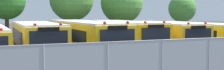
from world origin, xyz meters
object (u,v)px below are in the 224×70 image
at_px(school_bus_3, 126,36).
at_px(traffic_cone, 202,64).
at_px(tree_4, 182,9).
at_px(tree_3, 122,2).
at_px(school_bus_5, 196,35).
at_px(school_bus_1, 37,40).
at_px(school_bus_4, 163,36).
at_px(school_bus_2, 84,38).
at_px(tree_1, 6,1).

height_order(school_bus_3, traffic_cone, school_bus_3).
distance_m(school_bus_3, tree_4, 15.22).
relative_size(tree_3, traffic_cone, 10.76).
relative_size(school_bus_5, tree_3, 1.73).
distance_m(school_bus_3, tree_3, 9.63).
bearing_deg(school_bus_1, school_bus_3, -178.78).
distance_m(school_bus_4, school_bus_5, 3.28).
relative_size(school_bus_2, tree_4, 2.12).
relative_size(school_bus_3, tree_1, 1.53).
height_order(tree_3, tree_4, tree_3).
bearing_deg(tree_3, tree_1, -174.79).
height_order(school_bus_1, school_bus_3, school_bus_3).
bearing_deg(traffic_cone, tree_4, 57.99).
bearing_deg(school_bus_5, tree_1, -25.69).
distance_m(school_bus_2, school_bus_5, 10.02).
relative_size(school_bus_2, tree_1, 1.92).
distance_m(school_bus_1, school_bus_4, 10.02).
bearing_deg(tree_3, school_bus_3, -112.35).
relative_size(school_bus_1, tree_1, 1.56).
height_order(school_bus_5, tree_3, tree_3).
distance_m(tree_1, tree_4, 20.19).
height_order(school_bus_3, tree_4, tree_4).
bearing_deg(tree_1, school_bus_3, -41.83).
bearing_deg(school_bus_2, school_bus_3, -174.28).
xyz_separation_m(school_bus_5, tree_4, (5.27, 9.42, 2.40)).
height_order(school_bus_4, traffic_cone, school_bus_4).
relative_size(school_bus_1, tree_4, 1.72).
relative_size(school_bus_3, traffic_cone, 14.96).
bearing_deg(traffic_cone, school_bus_3, 102.43).
height_order(school_bus_1, school_bus_2, school_bus_2).
xyz_separation_m(school_bus_5, tree_3, (-3.05, 8.58, 3.03)).
bearing_deg(school_bus_3, tree_3, -112.45).
xyz_separation_m(school_bus_3, tree_1, (-8.28, 7.41, 2.90)).
xyz_separation_m(tree_1, tree_3, (11.77, 1.07, 0.03)).
distance_m(school_bus_4, tree_3, 9.15).
bearing_deg(tree_1, school_bus_2, -58.55).
relative_size(school_bus_1, school_bus_4, 1.00).
bearing_deg(school_bus_3, school_bus_1, 0.61).
bearing_deg(school_bus_1, school_bus_5, -179.52).
bearing_deg(traffic_cone, tree_3, 82.92).
height_order(school_bus_2, traffic_cone, school_bus_2).
bearing_deg(tree_1, tree_3, 5.21).
relative_size(school_bus_2, tree_3, 1.75).
xyz_separation_m(school_bus_1, school_bus_3, (6.76, 0.08, 0.02)).
bearing_deg(school_bus_5, school_bus_2, 3.17).
height_order(school_bus_5, tree_4, tree_4).
bearing_deg(school_bus_1, school_bus_4, -179.90).
relative_size(school_bus_3, school_bus_4, 0.98).
xyz_separation_m(school_bus_1, tree_4, (18.57, 9.41, 2.32)).
height_order(school_bus_4, tree_1, tree_1).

